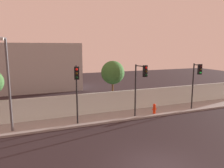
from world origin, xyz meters
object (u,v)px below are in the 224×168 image
Objects in this scene: traffic_light_center at (197,77)px; street_lamp_curbside at (7,77)px; roadside_tree_midleft at (113,73)px; traffic_light_right at (77,83)px; fire_hydrant at (154,108)px; traffic_light_left at (141,79)px.

street_lamp_curbside is (-15.33, 0.40, 0.69)m from traffic_light_center.
street_lamp_curbside is at bearing -157.78° from roadside_tree_midleft.
traffic_light_center is at bearing -0.02° from traffic_light_right.
traffic_light_right is (-10.86, 0.00, 0.11)m from traffic_light_center.
street_lamp_curbside is at bearing 178.50° from traffic_light_center.
street_lamp_curbside is 7.29× the size of fire_hydrant.
fire_hydrant is at bearing 0.37° from street_lamp_curbside.
street_lamp_curbside reaches higher than traffic_light_left.
fire_hydrant is (1.74, 0.59, -2.70)m from traffic_light_left.
roadside_tree_midleft is at bearing 42.46° from traffic_light_right.
traffic_light_right is 4.53m from street_lamp_curbside.
traffic_light_right is 7.39m from fire_hydrant.
traffic_light_right reaches higher than traffic_light_left.
fire_hydrant is 5.15m from roadside_tree_midleft.
traffic_light_center is 4.82m from fire_hydrant.
traffic_light_left is at bearing -3.07° from street_lamp_curbside.
roadside_tree_midleft is (-6.46, 4.02, 0.19)m from traffic_light_center.
traffic_light_right is at bearing -176.07° from fire_hydrant.
roadside_tree_midleft is (4.39, 4.02, 0.08)m from traffic_light_right.
traffic_light_left is 5.12m from traffic_light_right.
traffic_light_left is at bearing -178.88° from traffic_light_center.
traffic_light_right is at bearing 179.98° from traffic_light_center.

